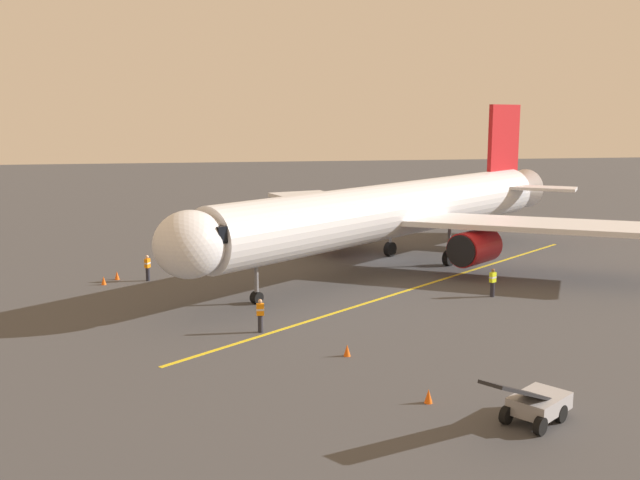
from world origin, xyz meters
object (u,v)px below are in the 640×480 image
(ground_crew_wing_walker, at_px, (260,315))
(safety_cone_wing_starboard, at_px, (428,396))
(tug_near_nose, at_px, (287,215))
(safety_cone_nose_left, at_px, (117,275))
(ground_crew_marshaller, at_px, (148,268))
(airplane, at_px, (398,211))
(belt_loader_portside, at_px, (535,403))
(ground_crew_loader, at_px, (493,282))
(safety_cone_nose_right, at_px, (347,350))
(safety_cone_wing_port, at_px, (104,281))

(ground_crew_wing_walker, distance_m, safety_cone_wing_starboard, 11.54)
(tug_near_nose, height_order, safety_cone_nose_left, tug_near_nose)
(safety_cone_wing_starboard, bearing_deg, ground_crew_marshaller, -62.98)
(airplane, bearing_deg, ground_crew_wing_walker, 51.99)
(ground_crew_marshaller, distance_m, ground_crew_wing_walker, 14.06)
(tug_near_nose, relative_size, safety_cone_wing_starboard, 4.99)
(tug_near_nose, height_order, belt_loader_portside, belt_loader_portside)
(ground_crew_loader, distance_m, tug_near_nose, 32.77)
(ground_crew_wing_walker, bearing_deg, safety_cone_nose_right, 129.19)
(airplane, distance_m, ground_crew_marshaller, 17.64)
(safety_cone_nose_left, bearing_deg, belt_loader_portside, 123.10)
(airplane, distance_m, tug_near_nose, 23.11)
(belt_loader_portside, distance_m, safety_cone_wing_port, 30.09)
(tug_near_nose, height_order, safety_cone_nose_right, tug_near_nose)
(safety_cone_nose_right, xyz_separation_m, safety_cone_wing_port, (12.44, -16.29, 0.00))
(airplane, xyz_separation_m, ground_crew_loader, (-3.24, 9.40, -3.12))
(belt_loader_portside, relative_size, safety_cone_wing_starboard, 8.02)
(ground_crew_marshaller, distance_m, safety_cone_wing_starboard, 25.59)
(ground_crew_loader, xyz_separation_m, belt_loader_portside, (5.72, 17.29, -0.17))
(tug_near_nose, distance_m, safety_cone_wing_starboard, 46.69)
(belt_loader_portside, relative_size, safety_cone_nose_left, 8.02)
(airplane, relative_size, belt_loader_portside, 7.75)
(safety_cone_nose_left, relative_size, safety_cone_wing_starboard, 1.00)
(tug_near_nose, height_order, safety_cone_wing_port, tug_near_nose)
(ground_crew_loader, relative_size, safety_cone_nose_right, 3.11)
(ground_crew_wing_walker, relative_size, ground_crew_loader, 1.00)
(ground_crew_wing_walker, bearing_deg, ground_crew_loader, -161.47)
(ground_crew_wing_walker, bearing_deg, ground_crew_marshaller, -63.89)
(ground_crew_marshaller, height_order, safety_cone_nose_left, ground_crew_marshaller)
(belt_loader_portside, relative_size, safety_cone_nose_right, 8.02)
(safety_cone_nose_right, bearing_deg, ground_crew_loader, -139.84)
(safety_cone_wing_port, bearing_deg, ground_crew_marshaller, -166.50)
(airplane, height_order, ground_crew_wing_walker, airplane)
(ground_crew_marshaller, relative_size, safety_cone_wing_starboard, 3.11)
(ground_crew_wing_walker, xyz_separation_m, safety_cone_nose_right, (-3.52, 4.32, -0.61))
(tug_near_nose, relative_size, safety_cone_nose_right, 4.99)
(ground_crew_marshaller, bearing_deg, safety_cone_wing_starboard, 117.02)
(airplane, height_order, tug_near_nose, airplane)
(safety_cone_nose_left, xyz_separation_m, safety_cone_wing_port, (0.70, 1.36, 0.00))
(ground_crew_marshaller, relative_size, safety_cone_wing_port, 3.11)
(belt_loader_portside, distance_m, safety_cone_nose_right, 9.63)
(airplane, relative_size, ground_crew_wing_walker, 19.98)
(ground_crew_marshaller, height_order, safety_cone_wing_starboard, ground_crew_marshaller)
(ground_crew_wing_walker, height_order, belt_loader_portside, belt_loader_portside)
(ground_crew_marshaller, xyz_separation_m, ground_crew_loader, (-20.53, 7.82, 0.00))
(airplane, relative_size, safety_cone_wing_port, 62.12)
(ground_crew_loader, distance_m, belt_loader_portside, 18.21)
(safety_cone_nose_left, bearing_deg, airplane, -177.41)
(belt_loader_portside, relative_size, safety_cone_wing_port, 8.02)
(safety_cone_nose_right, bearing_deg, airplane, -112.26)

